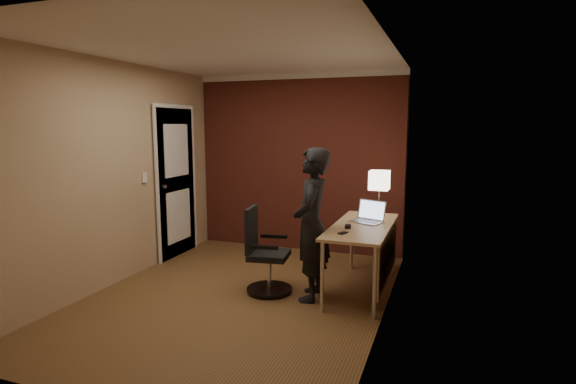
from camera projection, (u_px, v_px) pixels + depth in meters
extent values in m
plane|color=brown|center=(239.00, 296.00, 4.75)|extent=(4.00, 4.00, 0.00)
plane|color=white|center=(235.00, 51.00, 4.38)|extent=(4.00, 4.00, 0.00)
plane|color=tan|center=(299.00, 163.00, 6.43)|extent=(3.00, 0.00, 3.00)
plane|color=tan|center=(91.00, 215.00, 2.70)|extent=(3.00, 0.00, 3.00)
plane|color=tan|center=(118.00, 173.00, 5.06)|extent=(0.00, 4.00, 4.00)
plane|color=tan|center=(387.00, 185.00, 4.06)|extent=(0.00, 4.00, 4.00)
cube|color=brown|center=(298.00, 163.00, 6.40)|extent=(2.98, 0.06, 2.50)
cube|color=silver|center=(299.00, 76.00, 6.21)|extent=(3.00, 0.08, 0.08)
cube|color=silver|center=(82.00, 6.00, 2.56)|extent=(3.00, 0.08, 0.08)
cube|color=silver|center=(114.00, 63.00, 4.87)|extent=(0.08, 4.00, 0.08)
cube|color=silver|center=(387.00, 47.00, 3.90)|extent=(0.08, 4.00, 0.08)
cube|color=silver|center=(176.00, 183.00, 6.12)|extent=(0.05, 0.82, 2.02)
cube|color=silver|center=(177.00, 183.00, 6.11)|extent=(0.02, 0.92, 2.12)
cylinder|color=silver|center=(164.00, 187.00, 5.79)|extent=(0.05, 0.05, 0.05)
cube|color=silver|center=(144.00, 178.00, 5.49)|extent=(0.02, 0.08, 0.12)
cube|color=tan|center=(362.00, 226.00, 4.80)|extent=(0.60, 1.50, 0.03)
cube|color=tan|center=(388.00, 255.00, 4.75)|extent=(0.02, 1.38, 0.54)
cylinder|color=silver|center=(322.00, 277.00, 4.29)|extent=(0.04, 0.04, 0.70)
cylinder|color=silver|center=(352.00, 242.00, 5.58)|extent=(0.04, 0.04, 0.70)
cylinder|color=silver|center=(375.00, 283.00, 4.13)|extent=(0.04, 0.04, 0.70)
cylinder|color=silver|center=(393.00, 245.00, 5.41)|extent=(0.04, 0.04, 0.70)
cube|color=silver|center=(378.00, 216.00, 5.26)|extent=(0.11, 0.11, 0.01)
cylinder|color=silver|center=(379.00, 202.00, 5.23)|extent=(0.01, 0.01, 0.30)
cube|color=white|center=(379.00, 180.00, 5.19)|extent=(0.22, 0.22, 0.22)
cube|color=silver|center=(366.00, 222.00, 4.92)|extent=(0.39, 0.33, 0.01)
cube|color=silver|center=(372.00, 210.00, 4.99)|extent=(0.33, 0.17, 0.22)
cube|color=#B2CCF2|center=(372.00, 210.00, 4.98)|extent=(0.30, 0.15, 0.19)
cube|color=gray|center=(366.00, 221.00, 4.91)|extent=(0.31, 0.22, 0.00)
cube|color=black|center=(348.00, 226.00, 4.65)|extent=(0.08, 0.11, 0.03)
cube|color=black|center=(343.00, 233.00, 4.41)|extent=(0.09, 0.13, 0.01)
cylinder|color=black|center=(269.00, 289.00, 4.85)|extent=(0.49, 0.49, 0.03)
cylinder|color=silver|center=(269.00, 272.00, 4.82)|extent=(0.05, 0.05, 0.37)
cube|color=black|center=(269.00, 255.00, 4.79)|extent=(0.46, 0.46, 0.06)
cube|color=black|center=(251.00, 229.00, 4.79)|extent=(0.10, 0.37, 0.48)
cube|color=black|center=(274.00, 236.00, 4.99)|extent=(0.30, 0.09, 0.04)
cube|color=black|center=(264.00, 247.00, 4.55)|extent=(0.30, 0.09, 0.04)
imported|color=black|center=(312.00, 224.00, 4.58)|extent=(0.45, 0.62, 1.57)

